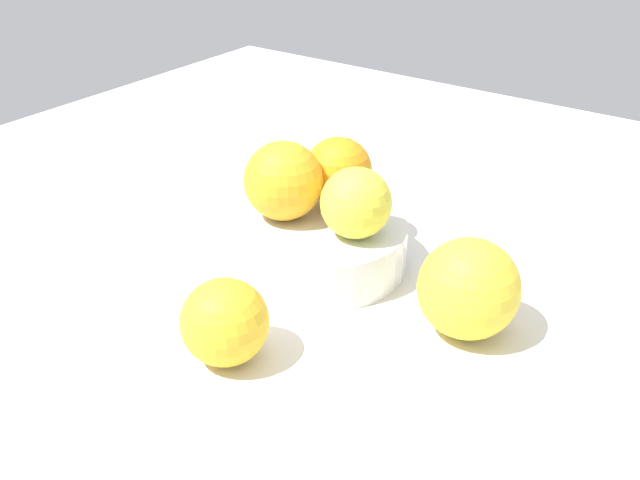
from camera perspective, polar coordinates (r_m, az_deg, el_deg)
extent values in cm
cube|color=silver|center=(66.23, 0.00, -2.66)|extent=(110.00, 110.00, 2.00)
cylinder|color=silver|center=(65.51, 0.00, -1.63)|extent=(9.49, 9.49, 0.76)
cylinder|color=silver|center=(64.65, 0.00, -0.32)|extent=(15.31, 15.31, 4.19)
sphere|color=#F9A823|center=(63.32, -2.86, 4.62)|extent=(6.92, 6.92, 6.92)
sphere|color=yellow|center=(60.64, 2.93, 2.97)|extent=(6.00, 6.00, 6.00)
sphere|color=orange|center=(66.20, 1.43, 5.41)|extent=(6.13, 6.13, 6.13)
sphere|color=yellow|center=(56.28, 11.47, -3.73)|extent=(7.81, 7.81, 7.81)
sphere|color=yellow|center=(53.21, -7.41, -6.34)|extent=(6.46, 6.46, 6.46)
cube|color=silver|center=(48.37, 19.05, -17.20)|extent=(17.31, 17.31, 0.30)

